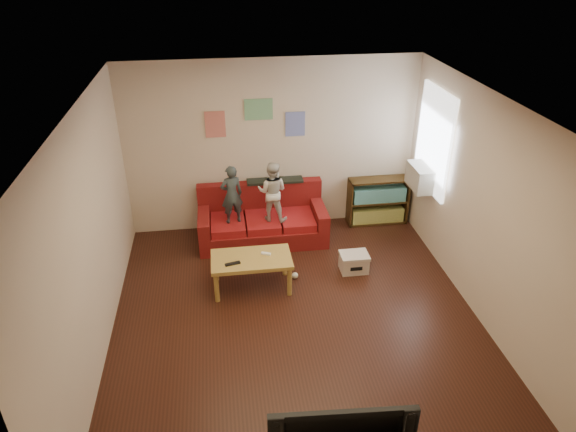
{
  "coord_description": "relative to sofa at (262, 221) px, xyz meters",
  "views": [
    {
      "loc": [
        -0.81,
        -4.91,
        4.2
      ],
      "look_at": [
        0.0,
        0.8,
        1.05
      ],
      "focal_mm": 32.0,
      "sensor_mm": 36.0,
      "label": 1
    }
  ],
  "objects": [
    {
      "name": "television",
      "position": [
        0.2,
        -4.32,
        0.5
      ],
      "size": [
        1.15,
        0.23,
        0.66
      ],
      "primitive_type": "imported",
      "rotation": [
        0.0,
        0.0,
        -0.07
      ],
      "color": "black",
      "rests_on": "tv_stand"
    },
    {
      "name": "game_controller",
      "position": [
        -0.07,
        -1.25,
        0.2
      ],
      "size": [
        0.13,
        0.09,
        0.03
      ],
      "primitive_type": "cube",
      "rotation": [
        0.0,
        0.0,
        -0.42
      ],
      "color": "white",
      "rests_on": "coffee_table"
    },
    {
      "name": "remote",
      "position": [
        -0.52,
        -1.42,
        0.2
      ],
      "size": [
        0.21,
        0.1,
        0.02
      ],
      "primitive_type": "cube",
      "rotation": [
        0.0,
        0.0,
        0.24
      ],
      "color": "black",
      "rests_on": "coffee_table"
    },
    {
      "name": "ac_unit",
      "position": [
        2.33,
        -0.42,
        0.79
      ],
      "size": [
        0.28,
        0.55,
        0.35
      ],
      "primitive_type": "cube",
      "color": "#B7B2A3",
      "rests_on": "window"
    },
    {
      "name": "file_box",
      "position": [
        1.2,
        -1.1,
        -0.15
      ],
      "size": [
        0.4,
        0.3,
        0.27
      ],
      "color": "silver",
      "rests_on": "ground"
    },
    {
      "name": "child_b",
      "position": [
        0.15,
        -0.17,
        0.59
      ],
      "size": [
        0.54,
        0.48,
        0.93
      ],
      "primitive_type": "imported",
      "rotation": [
        0.0,
        0.0,
        2.81
      ],
      "color": "silver",
      "rests_on": "sofa"
    },
    {
      "name": "tissue",
      "position": [
        0.34,
        -1.18,
        -0.24
      ],
      "size": [
        0.1,
        0.1,
        0.09
      ],
      "primitive_type": "sphere",
      "rotation": [
        0.0,
        0.0,
        -0.11
      ],
      "color": "white",
      "rests_on": "ground"
    },
    {
      "name": "artwork_right",
      "position": [
        0.58,
        0.42,
        1.41
      ],
      "size": [
        0.3,
        0.01,
        0.38
      ],
      "primitive_type": "cube",
      "color": "#727FCC",
      "rests_on": "room_shell"
    },
    {
      "name": "artwork_left",
      "position": [
        -0.62,
        0.42,
        1.46
      ],
      "size": [
        0.3,
        0.01,
        0.4
      ],
      "primitive_type": "cube",
      "color": "#D87266",
      "rests_on": "room_shell"
    },
    {
      "name": "room_shell",
      "position": [
        0.23,
        -2.07,
        1.06
      ],
      "size": [
        4.52,
        5.02,
        2.72
      ],
      "color": "#381910",
      "rests_on": "ground"
    },
    {
      "name": "sofa",
      "position": [
        0.0,
        0.0,
        0.0
      ],
      "size": [
        1.95,
        0.9,
        0.86
      ],
      "color": "maroon",
      "rests_on": "ground"
    },
    {
      "name": "window",
      "position": [
        2.45,
        -0.42,
        1.35
      ],
      "size": [
        0.04,
        1.08,
        1.48
      ],
      "primitive_type": "cube",
      "color": "white",
      "rests_on": "room_shell"
    },
    {
      "name": "artwork_center",
      "position": [
        0.03,
        0.42,
        1.66
      ],
      "size": [
        0.42,
        0.01,
        0.32
      ],
      "primitive_type": "cube",
      "color": "#72B27F",
      "rests_on": "room_shell"
    },
    {
      "name": "child_a",
      "position": [
        -0.45,
        -0.17,
        0.58
      ],
      "size": [
        0.37,
        0.29,
        0.91
      ],
      "primitive_type": "imported",
      "rotation": [
        0.0,
        0.0,
        3.36
      ],
      "color": "#2F3A3E",
      "rests_on": "sofa"
    },
    {
      "name": "coffee_table",
      "position": [
        -0.27,
        -1.3,
        0.12
      ],
      "size": [
        1.06,
        0.58,
        0.48
      ],
      "color": "#BA9544",
      "rests_on": "ground"
    },
    {
      "name": "bookshelf",
      "position": [
        1.93,
        0.23,
        0.06
      ],
      "size": [
        0.98,
        0.29,
        0.78
      ],
      "color": "#37250F",
      "rests_on": "ground"
    }
  ]
}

